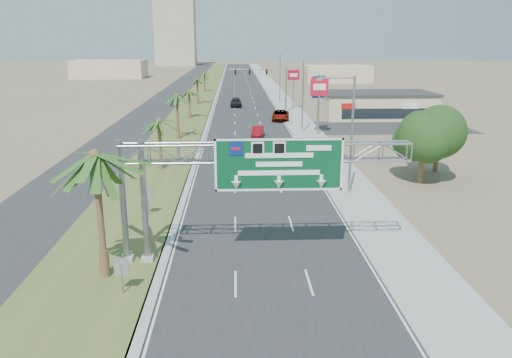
{
  "coord_description": "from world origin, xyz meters",
  "views": [
    {
      "loc": [
        -1.92,
        -17.45,
        12.73
      ],
      "look_at": [
        -0.64,
        13.01,
        4.2
      ],
      "focal_mm": 35.0,
      "sensor_mm": 36.0,
      "label": 1
    }
  ],
  "objects": [
    {
      "name": "streetlight_near",
      "position": [
        7.3,
        22.0,
        4.69
      ],
      "size": [
        3.27,
        0.44,
        10.0
      ],
      "color": "gray",
      "rests_on": "ground"
    },
    {
      "name": "palm_row_d",
      "position": [
        -9.5,
        66.0,
        4.42
      ],
      "size": [
        3.99,
        3.99,
        5.45
      ],
      "color": "brown",
      "rests_on": "ground"
    },
    {
      "name": "palm_row_c",
      "position": [
        -9.5,
        48.0,
        5.66
      ],
      "size": [
        3.99,
        3.99,
        6.75
      ],
      "color": "brown",
      "rests_on": "ground"
    },
    {
      "name": "palm_near",
      "position": [
        -9.2,
        8.0,
        6.93
      ],
      "size": [
        5.7,
        5.7,
        8.35
      ],
      "color": "brown",
      "rests_on": "ground"
    },
    {
      "name": "road",
      "position": [
        0.0,
        110.0,
        0.01
      ],
      "size": [
        12.0,
        300.0,
        0.02
      ],
      "primitive_type": "cube",
      "color": "#28282B",
      "rests_on": "ground"
    },
    {
      "name": "median_grass",
      "position": [
        -10.0,
        110.0,
        0.06
      ],
      "size": [
        7.0,
        300.0,
        0.12
      ],
      "primitive_type": "cube",
      "color": "#49602A",
      "rests_on": "ground"
    },
    {
      "name": "oak_far",
      "position": [
        18.0,
        30.0,
        3.82
      ],
      "size": [
        3.5,
        3.5,
        5.6
      ],
      "color": "brown",
      "rests_on": "ground"
    },
    {
      "name": "store_building",
      "position": [
        22.0,
        66.0,
        2.0
      ],
      "size": [
        18.0,
        10.0,
        4.0
      ],
      "primitive_type": "cube",
      "color": "tan",
      "rests_on": "ground"
    },
    {
      "name": "oak_near",
      "position": [
        15.0,
        26.0,
        4.53
      ],
      "size": [
        4.5,
        4.5,
        6.8
      ],
      "color": "brown",
      "rests_on": "ground"
    },
    {
      "name": "car_far",
      "position": [
        -1.74,
        81.07,
        0.79
      ],
      "size": [
        2.23,
        5.44,
        1.58
      ],
      "primitive_type": "imported",
      "rotation": [
        0.0,
        0.0,
        0.0
      ],
      "color": "black",
      "rests_on": "ground"
    },
    {
      "name": "palm_row_e",
      "position": [
        -9.5,
        85.0,
        5.09
      ],
      "size": [
        3.99,
        3.99,
        6.15
      ],
      "color": "brown",
      "rests_on": "ground"
    },
    {
      "name": "signal_mast",
      "position": [
        5.17,
        71.97,
        4.85
      ],
      "size": [
        10.28,
        0.71,
        8.0
      ],
      "color": "gray",
      "rests_on": "ground"
    },
    {
      "name": "pole_sign_blue",
      "position": [
        9.67,
        51.86,
        6.09
      ],
      "size": [
        1.95,
        1.07,
        8.14
      ],
      "color": "gray",
      "rests_on": "ground"
    },
    {
      "name": "car_mid_lane",
      "position": [
        1.12,
        49.45,
        0.7
      ],
      "size": [
        1.92,
        4.36,
        1.39
      ],
      "primitive_type": "imported",
      "rotation": [
        0.0,
        0.0,
        -0.11
      ],
      "color": "maroon",
      "rests_on": "ground"
    },
    {
      "name": "car_right_lane",
      "position": [
        5.5,
        63.56,
        0.82
      ],
      "size": [
        3.34,
        6.13,
        1.63
      ],
      "primitive_type": "imported",
      "rotation": [
        0.0,
        0.0,
        -0.11
      ],
      "color": "gray",
      "rests_on": "ground"
    },
    {
      "name": "sidewalk_right",
      "position": [
        8.5,
        110.0,
        0.05
      ],
      "size": [
        4.0,
        300.0,
        0.1
      ],
      "primitive_type": "cube",
      "color": "#9E9B93",
      "rests_on": "ground"
    },
    {
      "name": "median_signback_a",
      "position": [
        -7.8,
        6.0,
        1.45
      ],
      "size": [
        0.75,
        0.08,
        2.08
      ],
      "color": "gray",
      "rests_on": "ground"
    },
    {
      "name": "streetlight_mid",
      "position": [
        7.3,
        52.0,
        4.69
      ],
      "size": [
        3.27,
        0.44,
        10.0
      ],
      "color": "gray",
      "rests_on": "ground"
    },
    {
      "name": "building_distant_right",
      "position": [
        30.0,
        140.0,
        2.5
      ],
      "size": [
        20.0,
        12.0,
        5.0
      ],
      "primitive_type": "cube",
      "color": "tan",
      "rests_on": "ground"
    },
    {
      "name": "pole_sign_red_far",
      "position": [
        9.0,
        76.38,
        5.9
      ],
      "size": [
        2.2,
        0.91,
        7.52
      ],
      "color": "gray",
      "rests_on": "ground"
    },
    {
      "name": "pole_sign_red_near",
      "position": [
        9.43,
        49.86,
        6.24
      ],
      "size": [
        2.4,
        0.36,
        8.04
      ],
      "color": "gray",
      "rests_on": "ground"
    },
    {
      "name": "palm_row_b",
      "position": [
        -9.5,
        32.0,
        4.9
      ],
      "size": [
        3.99,
        3.99,
        5.95
      ],
      "color": "brown",
      "rests_on": "ground"
    },
    {
      "name": "car_left_lane",
      "position": [
        -2.61,
        40.04,
        0.8
      ],
      "size": [
        2.08,
        4.74,
        1.59
      ],
      "primitive_type": "imported",
      "rotation": [
        0.0,
        0.0,
        -0.04
      ],
      "color": "black",
      "rests_on": "ground"
    },
    {
      "name": "building_distant_left",
      "position": [
        -45.0,
        160.0,
        3.0
      ],
      "size": [
        24.0,
        14.0,
        6.0
      ],
      "primitive_type": "cube",
      "color": "tan",
      "rests_on": "ground"
    },
    {
      "name": "palm_row_f",
      "position": [
        -9.5,
        110.0,
        4.71
      ],
      "size": [
        3.99,
        3.99,
        5.75
      ],
      "color": "brown",
      "rests_on": "ground"
    },
    {
      "name": "sign_gantry",
      "position": [
        -1.06,
        9.93,
        6.06
      ],
      "size": [
        16.75,
        1.24,
        7.5
      ],
      "color": "gray",
      "rests_on": "ground"
    },
    {
      "name": "streetlight_far",
      "position": [
        7.3,
        88.0,
        4.69
      ],
      "size": [
        3.27,
        0.44,
        10.0
      ],
      "color": "gray",
      "rests_on": "ground"
    },
    {
      "name": "median_signback_b",
      "position": [
        -8.5,
        18.0,
        1.45
      ],
      "size": [
        0.75,
        0.08,
        2.08
      ],
      "color": "gray",
      "rests_on": "ground"
    },
    {
      "name": "opposing_road",
      "position": [
        -17.0,
        110.0,
        0.01
      ],
      "size": [
        8.0,
        300.0,
        0.02
      ],
      "primitive_type": "cube",
      "color": "#28282B",
      "rests_on": "ground"
    },
    {
      "name": "tower_distant",
      "position": [
        -32.0,
        250.0,
        17.5
      ],
      "size": [
        20.0,
        16.0,
        35.0
      ],
      "primitive_type": "cube",
      "color": "tan",
      "rests_on": "ground"
    }
  ]
}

